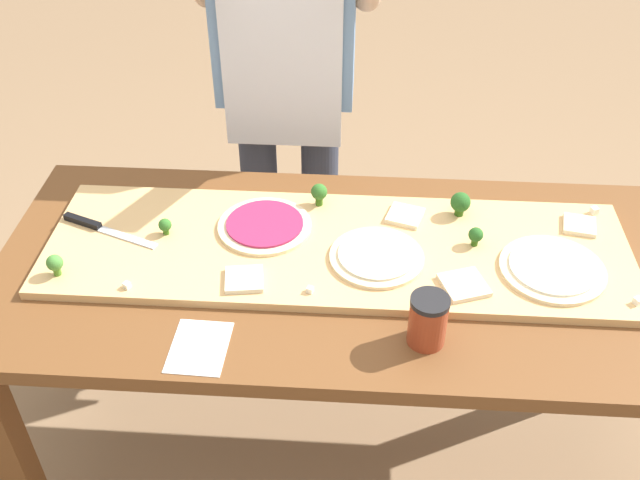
# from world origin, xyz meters

# --- Properties ---
(ground_plane) EXTENTS (8.00, 8.00, 0.00)m
(ground_plane) POSITION_xyz_m (0.00, 0.00, 0.00)
(ground_plane) COLOR #896B4C
(prep_table) EXTENTS (1.74, 0.78, 0.78)m
(prep_table) POSITION_xyz_m (0.00, 0.00, 0.67)
(prep_table) COLOR brown
(prep_table) RESTS_ON ground
(cutting_board) EXTENTS (1.44, 0.44, 0.02)m
(cutting_board) POSITION_xyz_m (-0.03, 0.04, 0.79)
(cutting_board) COLOR tan
(cutting_board) RESTS_ON prep_table
(chefs_knife) EXTENTS (0.27, 0.12, 0.02)m
(chefs_knife) POSITION_xyz_m (-0.65, 0.07, 0.80)
(chefs_knife) COLOR #B7BABF
(chefs_knife) RESTS_ON cutting_board
(pizza_whole_cheese_artichoke) EXTENTS (0.23, 0.23, 0.02)m
(pizza_whole_cheese_artichoke) POSITION_xyz_m (0.07, -0.00, 0.81)
(pizza_whole_cheese_artichoke) COLOR beige
(pizza_whole_cheese_artichoke) RESTS_ON cutting_board
(pizza_whole_white_garlic) EXTENTS (0.25, 0.25, 0.02)m
(pizza_whole_white_garlic) POSITION_xyz_m (0.48, -0.02, 0.81)
(pizza_whole_white_garlic) COLOR beige
(pizza_whole_white_garlic) RESTS_ON cutting_board
(pizza_whole_beet_magenta) EXTENTS (0.24, 0.24, 0.02)m
(pizza_whole_beet_magenta) POSITION_xyz_m (-0.22, 0.11, 0.81)
(pizza_whole_beet_magenta) COLOR beige
(pizza_whole_beet_magenta) RESTS_ON cutting_board
(pizza_slice_far_right) EXTENTS (0.10, 0.10, 0.01)m
(pizza_slice_far_right) POSITION_xyz_m (-0.24, -0.10, 0.80)
(pizza_slice_far_right) COLOR beige
(pizza_slice_far_right) RESTS_ON cutting_board
(pizza_slice_far_left) EXTENTS (0.11, 0.11, 0.01)m
(pizza_slice_far_left) POSITION_xyz_m (0.14, 0.17, 0.80)
(pizza_slice_far_left) COLOR beige
(pizza_slice_far_left) RESTS_ON cutting_board
(pizza_slice_center) EXTENTS (0.09, 0.09, 0.01)m
(pizza_slice_center) POSITION_xyz_m (0.58, 0.16, 0.80)
(pizza_slice_center) COLOR beige
(pizza_slice_center) RESTS_ON cutting_board
(pizza_slice_near_right) EXTENTS (0.12, 0.12, 0.01)m
(pizza_slice_near_right) POSITION_xyz_m (0.27, -0.09, 0.80)
(pizza_slice_near_right) COLOR beige
(pizza_slice_near_right) RESTS_ON cutting_board
(broccoli_floret_back_right) EXTENTS (0.04, 0.04, 0.06)m
(broccoli_floret_back_right) POSITION_xyz_m (-0.09, 0.21, 0.84)
(broccoli_floret_back_right) COLOR #366618
(broccoli_floret_back_right) RESTS_ON cutting_board
(broccoli_floret_center_left) EXTENTS (0.04, 0.04, 0.05)m
(broccoli_floret_center_left) POSITION_xyz_m (0.31, 0.07, 0.83)
(broccoli_floret_center_left) COLOR #2C5915
(broccoli_floret_center_left) RESTS_ON cutting_board
(broccoli_floret_front_left) EXTENTS (0.03, 0.03, 0.04)m
(broccoli_floret_front_left) POSITION_xyz_m (-0.46, 0.06, 0.82)
(broccoli_floret_front_left) COLOR #366618
(broccoli_floret_front_left) RESTS_ON cutting_board
(broccoli_floret_front_right) EXTENTS (0.04, 0.04, 0.06)m
(broccoli_floret_front_right) POSITION_xyz_m (-0.68, -0.11, 0.83)
(broccoli_floret_front_right) COLOR #487A23
(broccoli_floret_front_right) RESTS_ON cutting_board
(broccoli_floret_back_mid) EXTENTS (0.05, 0.05, 0.07)m
(broccoli_floret_back_mid) POSITION_xyz_m (0.28, 0.19, 0.84)
(broccoli_floret_back_mid) COLOR #2C5915
(broccoli_floret_back_mid) RESTS_ON cutting_board
(cheese_crumble_a) EXTENTS (0.02, 0.02, 0.01)m
(cheese_crumble_a) POSITION_xyz_m (-0.51, -0.14, 0.81)
(cheese_crumble_a) COLOR silver
(cheese_crumble_a) RESTS_ON cutting_board
(cheese_crumble_b) EXTENTS (0.02, 0.02, 0.02)m
(cheese_crumble_b) POSITION_xyz_m (0.65, -0.12, 0.81)
(cheese_crumble_b) COLOR white
(cheese_crumble_b) RESTS_ON cutting_board
(cheese_crumble_c) EXTENTS (0.02, 0.02, 0.02)m
(cheese_crumble_c) POSITION_xyz_m (0.63, 0.22, 0.81)
(cheese_crumble_c) COLOR white
(cheese_crumble_c) RESTS_ON cutting_board
(cheese_crumble_d) EXTENTS (0.02, 0.02, 0.01)m
(cheese_crumble_d) POSITION_xyz_m (-0.09, -0.13, 0.80)
(cheese_crumble_d) COLOR white
(cheese_crumble_d) RESTS_ON cutting_board
(sauce_jar) EXTENTS (0.08, 0.08, 0.12)m
(sauce_jar) POSITION_xyz_m (0.17, -0.24, 0.84)
(sauce_jar) COLOR #99381E
(sauce_jar) RESTS_ON prep_table
(recipe_note) EXTENTS (0.13, 0.16, 0.00)m
(recipe_note) POSITION_xyz_m (-0.31, -0.29, 0.78)
(recipe_note) COLOR white
(recipe_note) RESTS_ON prep_table
(cook_center) EXTENTS (0.54, 0.39, 1.67)m
(cook_center) POSITION_xyz_m (-0.21, 0.63, 1.00)
(cook_center) COLOR #333847
(cook_center) RESTS_ON ground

